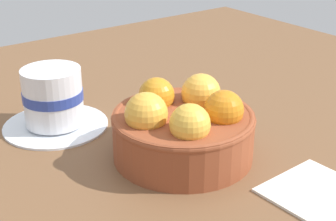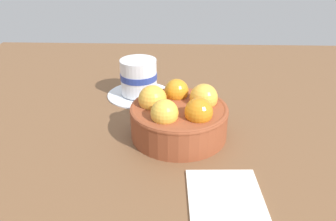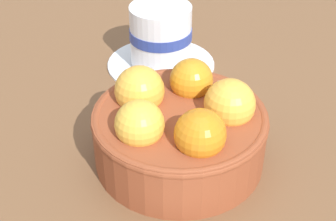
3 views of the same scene
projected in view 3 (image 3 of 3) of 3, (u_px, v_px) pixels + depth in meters
ground_plane at (179, 174)px, 50.73cm from camera, size 112.74×116.87×4.39cm
terracotta_bowl at (180, 128)px, 47.23cm from camera, size 16.77×16.77×8.89cm
coffee_cup at (161, 40)px, 62.44cm from camera, size 13.92×13.92×8.14cm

